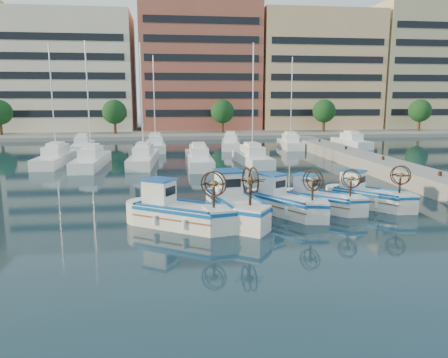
% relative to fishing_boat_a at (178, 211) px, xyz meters
% --- Properties ---
extents(ground, '(300.00, 300.00, 0.00)m').
position_rel_fishing_boat_a_xyz_m(ground, '(4.86, -0.35, -0.82)').
color(ground, '#193341').
rests_on(ground, ground).
extents(quay, '(3.00, 60.00, 1.20)m').
position_rel_fishing_boat_a_xyz_m(quay, '(17.86, 7.65, -0.22)').
color(quay, gray).
rests_on(quay, ground).
extents(waterfront, '(180.00, 40.00, 25.60)m').
position_rel_fishing_boat_a_xyz_m(waterfront, '(14.09, 64.69, 10.28)').
color(waterfront, gray).
rests_on(waterfront, ground).
extents(yacht_marina, '(37.84, 23.81, 11.50)m').
position_rel_fishing_boat_a_xyz_m(yacht_marina, '(1.59, 27.18, -0.30)').
color(yacht_marina, white).
rests_on(yacht_marina, ground).
extents(fishing_boat_a, '(4.87, 4.15, 2.98)m').
position_rel_fishing_boat_a_xyz_m(fishing_boat_a, '(0.00, 0.00, 0.00)').
color(fishing_boat_a, white).
rests_on(fishing_boat_a, ground).
extents(fishing_boat_b, '(2.89, 5.20, 3.15)m').
position_rel_fishing_boat_a_xyz_m(fishing_boat_b, '(3.07, 0.93, 0.05)').
color(fishing_boat_b, white).
rests_on(fishing_boat_b, ground).
extents(fishing_boat_c, '(3.77, 4.47, 2.73)m').
position_rel_fishing_boat_a_xyz_m(fishing_boat_c, '(6.02, 1.72, -0.07)').
color(fishing_boat_c, white).
rests_on(fishing_boat_c, ground).
extents(fishing_boat_d, '(3.96, 3.86, 2.54)m').
position_rel_fishing_boat_a_xyz_m(fishing_boat_d, '(8.28, 2.32, -0.12)').
color(fishing_boat_d, white).
rests_on(fishing_boat_d, ground).
extents(fishing_boat_e, '(4.00, 4.18, 2.66)m').
position_rel_fishing_boat_a_xyz_m(fishing_boat_e, '(11.36, 2.73, -0.09)').
color(fishing_boat_e, white).
rests_on(fishing_boat_e, ground).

